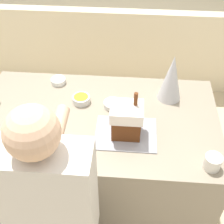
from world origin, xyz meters
name	(u,v)px	position (x,y,z in m)	size (l,w,h in m)	color
ground_plane	(101,195)	(0.00, 0.00, 0.00)	(12.00, 12.00, 0.00)	#C6B28E
back_cabinet_block	(116,40)	(0.00, 1.82, 0.48)	(6.00, 0.60, 0.95)	beige
kitchen_island	(99,162)	(0.00, 0.00, 0.47)	(1.62, 0.93, 0.95)	gray
baking_tray	(126,134)	(0.20, -0.13, 0.95)	(0.38, 0.30, 0.01)	#9E9EA8
gingerbread_house	(127,120)	(0.20, -0.13, 1.08)	(0.20, 0.16, 0.31)	#5B2D14
decorative_tree	(172,78)	(0.48, 0.25, 1.12)	(0.16, 0.16, 0.35)	silver
candy_bowl_beside_tree	(112,104)	(0.09, 0.12, 0.97)	(0.12, 0.12, 0.04)	white
candy_bowl_center_rear	(81,99)	(-0.13, 0.15, 0.98)	(0.12, 0.12, 0.05)	silver
candy_bowl_far_right	(58,81)	(-0.33, 0.35, 0.97)	(0.11, 0.11, 0.04)	white
mug	(213,162)	(0.69, -0.35, 0.99)	(0.10, 0.10, 0.09)	white
person	(56,223)	(-0.14, -0.71, 0.86)	(0.44, 0.55, 1.67)	slate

